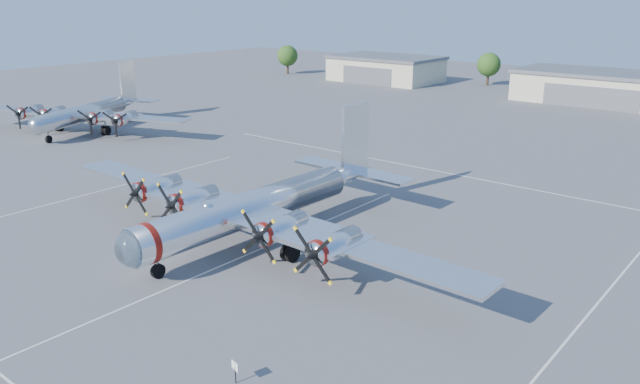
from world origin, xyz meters
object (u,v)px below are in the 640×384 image
Objects in this scene: hangar_center at (603,87)px; tree_west at (489,65)px; hangar_west at (386,68)px; tree_far_west at (288,56)px; main_bomber_b29 at (261,238)px; bomber_west at (89,131)px; info_placard at (235,368)px.

hangar_center is 4.31× the size of tree_west.
tree_far_west is at bearing -170.99° from hangar_west.
tree_far_west is at bearing 132.37° from main_bomber_b29.
bomber_west is (-47.84, -69.36, -2.71)m from hangar_center.
tree_west is 5.73× the size of info_placard.
hangar_center is 0.71× the size of main_bomber_b29.
tree_west is at bearing 14.93° from tree_far_west.
hangar_west is 25.36m from tree_far_west.
hangar_center is 82.69m from main_bomber_b29.
hangar_center is at bearing -17.82° from tree_west.
hangar_west is 93.38m from main_bomber_b29.
info_placard is at bearing -47.87° from main_bomber_b29.
hangar_west is 3.40× the size of tree_far_west.
tree_west is 0.20× the size of bomber_west.
tree_west reaches higher than main_bomber_b29.
main_bomber_b29 is 1.23× the size of bomber_west.
hangar_center is at bearing 34.86° from bomber_west.
hangar_west reaches higher than info_placard.
hangar_center is 24.67× the size of info_placard.
hangar_west is 19.49× the size of info_placard.
tree_far_west is (-25.00, -3.96, 1.51)m from hangar_west.
hangar_west is 3.40× the size of tree_west.
main_bomber_b29 reaches higher than info_placard.
bomber_west is at bearing 165.35° from main_bomber_b29.
tree_far_west is at bearing 144.82° from info_placard.
bomber_west is 28.31× the size of info_placard.
tree_far_west is 69.18m from bomber_west.
bomber_west reaches higher than info_placard.
info_placard is at bearing -60.08° from hangar_west.
info_placard is at bearing -83.62° from hangar_center.
tree_west is at bearing 122.67° from info_placard.
hangar_west is 45.00m from hangar_center.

